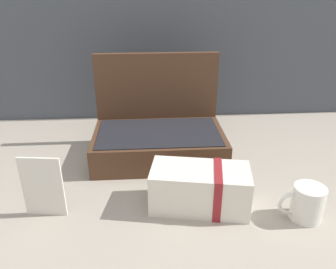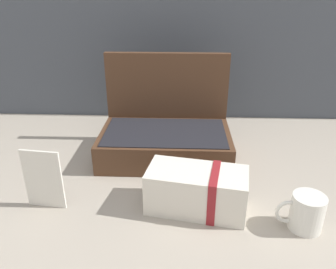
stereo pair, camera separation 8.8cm
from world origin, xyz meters
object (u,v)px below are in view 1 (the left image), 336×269
(coffee_mug, at_px, (307,203))
(cream_toiletry_bag, at_px, (201,188))
(open_suitcase, at_px, (158,133))
(info_card_left, at_px, (43,187))

(coffee_mug, bearing_deg, cream_toiletry_bag, 165.38)
(open_suitcase, relative_size, cream_toiletry_bag, 1.58)
(open_suitcase, bearing_deg, cream_toiletry_bag, -72.15)
(open_suitcase, height_order, info_card_left, open_suitcase)
(open_suitcase, distance_m, info_card_left, 0.43)
(open_suitcase, xyz_separation_m, coffee_mug, (0.35, -0.37, -0.03))
(open_suitcase, relative_size, info_card_left, 2.59)
(coffee_mug, distance_m, info_card_left, 0.65)
(coffee_mug, xyz_separation_m, info_card_left, (-0.65, 0.06, 0.04))
(cream_toiletry_bag, bearing_deg, info_card_left, -178.82)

